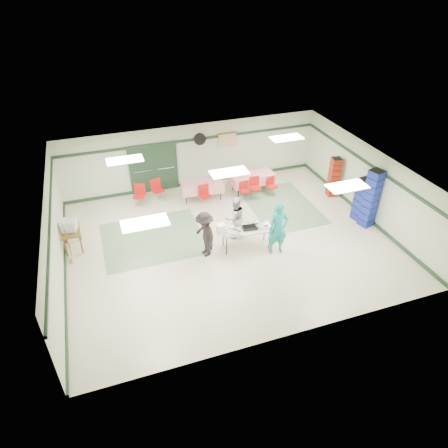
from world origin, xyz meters
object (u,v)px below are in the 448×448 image
object	(u,v)px
serving_table	(246,230)
office_printer	(69,225)
printer_table	(71,232)
chair_d	(204,193)
broom	(68,244)
chair_b	(244,189)
volunteer_teal	(278,229)
chair_loose_b	(140,193)
crate_stack_red	(334,177)
chair_a	(255,185)
volunteer_grey	(235,218)
chair_loose_a	(157,188)
crate_stack_blue_a	(371,199)
dining_table_b	(202,186)
dining_table_a	(252,178)
volunteer_dark	(205,234)
crate_stack_blue_b	(362,199)
chair_c	(271,184)

from	to	relation	value
serving_table	office_printer	xyz separation A→B (m)	(-5.59, 1.89, 0.22)
printer_table	chair_d	bearing A→B (deg)	11.76
serving_table	broom	size ratio (longest dim) A/B	1.35
chair_b	office_printer	world-z (taller)	office_printer
volunteer_teal	chair_loose_b	bearing A→B (deg)	136.49
chair_b	crate_stack_red	xyz separation A→B (m)	(3.57, -0.89, 0.36)
crate_stack_red	chair_a	bearing A→B (deg)	163.76
volunteer_grey	chair_loose_a	distance (m)	4.03
chair_loose_b	crate_stack_blue_a	distance (m)	8.73
chair_loose_a	broom	xyz separation A→B (m)	(-3.42, -2.99, 0.11)
chair_loose_a	office_printer	bearing A→B (deg)	-160.12
volunteer_grey	chair_d	xyz separation A→B (m)	(-0.40, 2.39, -0.24)
chair_a	chair_loose_b	world-z (taller)	chair_loose_b
crate_stack_blue_a	printer_table	bearing A→B (deg)	168.81
chair_b	crate_stack_red	bearing A→B (deg)	-13.63
chair_d	office_printer	size ratio (longest dim) A/B	1.93
chair_a	chair_b	distance (m)	0.48
chair_loose_a	chair_loose_b	distance (m)	0.75
volunteer_grey	dining_table_b	xyz separation A→B (m)	(-0.32, 2.95, -0.23)
serving_table	dining_table_a	world-z (taller)	dining_table_a
crate_stack_blue_a	volunteer_dark	bearing A→B (deg)	177.71
dining_table_a	crate_stack_red	xyz separation A→B (m)	(2.99, -1.46, 0.27)
office_printer	crate_stack_blue_a	bearing A→B (deg)	1.01
volunteer_teal	volunteer_grey	xyz separation A→B (m)	(-1.04, 1.27, -0.13)
volunteer_teal	chair_b	distance (m)	3.68
chair_d	crate_stack_blue_b	size ratio (longest dim) A/B	0.54
volunteer_grey	chair_c	bearing A→B (deg)	-144.15
chair_a	crate_stack_blue_a	size ratio (longest dim) A/B	0.40
serving_table	chair_c	bearing A→B (deg)	59.36
chair_d	dining_table_a	bearing A→B (deg)	11.82
serving_table	chair_d	xyz separation A→B (m)	(-0.55, 3.10, -0.16)
chair_a	crate_stack_blue_a	distance (m)	4.54
volunteer_grey	crate_stack_blue_b	world-z (taller)	crate_stack_blue_b
office_printer	serving_table	bearing A→B (deg)	-6.35
serving_table	dining_table_a	distance (m)	4.05
chair_b	printer_table	distance (m)	6.84
dining_table_a	chair_loose_a	size ratio (longest dim) A/B	2.00
printer_table	chair_b	bearing A→B (deg)	8.28
chair_loose_b	dining_table_b	bearing A→B (deg)	16.10
printer_table	chair_c	bearing A→B (deg)	6.75
volunteer_dark	chair_loose_a	size ratio (longest dim) A/B	1.75
broom	crate_stack_blue_b	bearing A→B (deg)	-16.12
crate_stack_blue_b	volunteer_teal	bearing A→B (deg)	-167.63
chair_b	chair_loose_a	xyz separation A→B (m)	(-3.39, 1.06, 0.09)
chair_c	chair_b	bearing A→B (deg)	174.27
dining_table_a	chair_loose_b	bearing A→B (deg)	173.43
chair_d	chair_loose_a	world-z (taller)	chair_loose_a
dining_table_b	chair_d	size ratio (longest dim) A/B	1.94
volunteer_dark	crate_stack_blue_b	size ratio (longest dim) A/B	0.96
dining_table_a	chair_b	size ratio (longest dim) A/B	2.38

